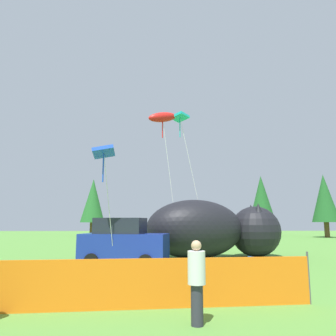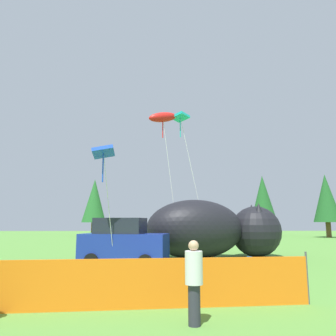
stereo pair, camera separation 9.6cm
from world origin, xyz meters
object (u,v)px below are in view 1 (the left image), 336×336
object	(u,v)px
kite_blue_box	(104,154)
kite_teal_diamond	(180,120)
parked_car	(124,242)
kite_red_lizard	(163,118)
spectator_in_grey_shirt	(197,278)
inflatable_cat	(212,231)
folding_chair	(256,268)

from	to	relation	value
kite_blue_box	kite_teal_diamond	world-z (taller)	kite_teal_diamond
parked_car	kite_red_lizard	distance (m)	8.33
spectator_in_grey_shirt	kite_blue_box	xyz separation A→B (m)	(-3.09, 7.00, 4.00)
kite_blue_box	kite_red_lizard	xyz separation A→B (m)	(2.62, 5.41, 3.40)
spectator_in_grey_shirt	kite_blue_box	distance (m)	8.64
parked_car	kite_red_lizard	xyz separation A→B (m)	(1.86, 3.70, 7.23)
parked_car	inflatable_cat	world-z (taller)	inflatable_cat
inflatable_cat	kite_red_lizard	world-z (taller)	kite_red_lizard
kite_blue_box	folding_chair	bearing A→B (deg)	-28.64
folding_chair	inflatable_cat	size ratio (longest dim) A/B	0.11
inflatable_cat	spectator_in_grey_shirt	distance (m)	12.09
spectator_in_grey_shirt	folding_chair	bearing A→B (deg)	58.76
spectator_in_grey_shirt	kite_teal_diamond	bearing A→B (deg)	87.09
kite_red_lizard	folding_chair	bearing A→B (deg)	-71.02
inflatable_cat	kite_red_lizard	distance (m)	7.38
parked_car	folding_chair	bearing A→B (deg)	-32.92
kite_teal_diamond	kite_red_lizard	world-z (taller)	kite_red_lizard
kite_blue_box	kite_red_lizard	size ratio (longest dim) A/B	0.59
folding_chair	kite_blue_box	xyz separation A→B (m)	(-5.51, 3.01, 4.35)
parked_car	kite_teal_diamond	size ratio (longest dim) A/B	0.49
folding_chair	kite_teal_diamond	world-z (taller)	kite_teal_diamond
parked_car	spectator_in_grey_shirt	bearing A→B (deg)	-63.19
spectator_in_grey_shirt	kite_teal_diamond	xyz separation A→B (m)	(0.65, 12.82, 7.42)
kite_teal_diamond	folding_chair	bearing A→B (deg)	-78.66
spectator_in_grey_shirt	kite_red_lizard	xyz separation A→B (m)	(-0.47, 12.41, 7.40)
inflatable_cat	spectator_in_grey_shirt	size ratio (longest dim) A/B	4.93
spectator_in_grey_shirt	kite_red_lizard	size ratio (longest dim) A/B	0.19
folding_chair	kite_red_lizard	world-z (taller)	kite_red_lizard
kite_blue_box	kite_red_lizard	bearing A→B (deg)	64.17
folding_chair	kite_blue_box	distance (m)	7.64
inflatable_cat	kite_red_lizard	xyz separation A→B (m)	(-2.80, 0.56, 6.81)
inflatable_cat	spectator_in_grey_shirt	bearing A→B (deg)	-113.67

